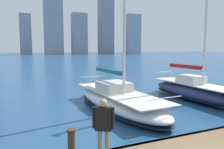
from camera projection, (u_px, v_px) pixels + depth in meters
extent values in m
cube|color=#473828|center=(175.00, 138.00, 7.68)|extent=(28.00, 0.16, 0.10)
cylinder|color=#473828|center=(178.00, 148.00, 7.56)|extent=(0.28, 0.28, 0.50)
cube|color=#919CAB|center=(132.00, 34.00, 176.39)|extent=(11.68, 8.78, 31.49)
cube|color=gray|center=(106.00, 26.00, 173.00)|extent=(10.27, 10.18, 45.01)
cube|color=#8A94A3|center=(79.00, 34.00, 165.66)|extent=(11.34, 7.25, 30.85)
cube|color=#8A94A4|center=(53.00, 22.00, 155.33)|extent=(12.69, 9.09, 46.61)
cube|color=#8D97A6|center=(25.00, 34.00, 155.72)|extent=(7.83, 8.20, 28.77)
ellipsoid|color=navy|center=(195.00, 92.00, 15.87)|extent=(2.36, 8.54, 1.12)
ellipsoid|color=black|center=(195.00, 96.00, 15.90)|extent=(2.38, 8.58, 0.10)
cube|color=beige|center=(196.00, 84.00, 15.80)|extent=(1.94, 7.52, 0.06)
cube|color=silver|center=(191.00, 79.00, 16.23)|extent=(1.40, 1.89, 0.55)
cylinder|color=silver|center=(185.00, 68.00, 16.72)|extent=(0.15, 3.58, 0.12)
cylinder|color=maroon|center=(185.00, 67.00, 16.71)|extent=(0.34, 3.30, 0.32)
cylinder|color=silver|center=(163.00, 72.00, 19.23)|extent=(1.73, 0.05, 0.04)
ellipsoid|color=white|center=(118.00, 101.00, 13.41)|extent=(3.46, 9.52, 1.00)
ellipsoid|color=black|center=(118.00, 105.00, 13.45)|extent=(3.47, 9.57, 0.10)
cube|color=beige|center=(118.00, 92.00, 13.35)|extent=(2.87, 8.37, 0.06)
cube|color=silver|center=(114.00, 86.00, 13.81)|extent=(1.84, 2.17, 0.55)
cylinder|color=silver|center=(109.00, 73.00, 14.35)|extent=(0.38, 3.93, 0.12)
cylinder|color=#19606B|center=(109.00, 71.00, 14.33)|extent=(0.56, 3.63, 0.32)
cylinder|color=silver|center=(166.00, 98.00, 9.49)|extent=(1.85, 0.16, 0.04)
cylinder|color=silver|center=(92.00, 77.00, 17.01)|extent=(2.13, 0.18, 0.04)
cylinder|color=gray|center=(107.00, 144.00, 6.14)|extent=(0.12, 0.12, 0.81)
cylinder|color=gray|center=(100.00, 144.00, 6.16)|extent=(0.12, 0.12, 0.81)
cube|color=black|center=(103.00, 119.00, 6.07)|extent=(0.49, 0.39, 0.67)
cylinder|color=black|center=(113.00, 118.00, 6.04)|extent=(0.10, 0.10, 0.61)
cylinder|color=black|center=(94.00, 117.00, 6.09)|extent=(0.10, 0.10, 0.61)
sphere|color=tan|center=(103.00, 103.00, 6.02)|extent=(0.23, 0.23, 0.23)
cylinder|color=#423323|center=(72.00, 146.00, 5.96)|extent=(0.20, 0.20, 0.85)
cylinder|color=#423323|center=(71.00, 130.00, 5.91)|extent=(0.26, 0.26, 0.06)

